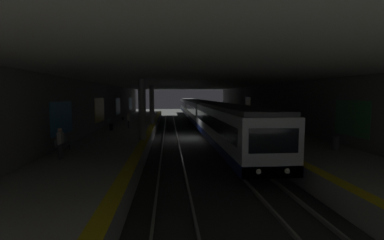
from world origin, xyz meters
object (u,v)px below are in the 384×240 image
person_walking_mid (128,120)px  trash_bin (335,143)px  suitcase_rolling (111,127)px  backpack_on_floor (123,119)px  pillar_far (152,104)px  bench_right_mid (110,122)px  person_waiting_near (60,142)px  bench_right_near (64,143)px  bench_left_near (252,117)px  pillar_near (142,110)px  bench_left_mid (242,114)px  metro_train (199,111)px

person_walking_mid → trash_bin: 18.88m
suitcase_rolling → backpack_on_floor: bearing=3.6°
pillar_far → bench_right_mid: size_ratio=2.68×
person_waiting_near → suitcase_rolling: bearing=-0.8°
suitcase_rolling → bench_right_near: bearing=176.1°
pillar_far → person_walking_mid: 5.19m
person_walking_mid → bench_left_near: bearing=-65.5°
bench_right_mid → backpack_on_floor: 8.09m
pillar_far → suitcase_rolling: size_ratio=4.85×
bench_right_near → bench_right_mid: same height
pillar_far → person_waiting_near: size_ratio=2.76×
bench_right_mid → suitcase_rolling: (-2.79, -0.68, -0.20)m
pillar_far → trash_bin: 20.90m
bench_right_near → backpack_on_floor: bearing=0.0°
backpack_on_floor → person_walking_mid: bearing=-167.3°
suitcase_rolling → backpack_on_floor: (10.87, 0.68, -0.12)m
bench_right_near → person_walking_mid: 11.84m
bench_left_near → suitcase_rolling: suitcase_rolling is taller
bench_left_near → pillar_near: bearing=137.7°
pillar_near → bench_left_mid: bearing=-33.8°
bench_left_near → suitcase_rolling: bearing=117.1°
pillar_far → bench_right_near: pillar_far is taller
bench_left_near → bench_right_near: (-18.47, 17.07, 0.00)m
bench_left_near → backpack_on_floor: bearing=81.8°
backpack_on_floor → suitcase_rolling: bearing=-176.4°
person_walking_mid → backpack_on_floor: 9.55m
metro_train → bench_left_mid: (-0.53, -6.33, -0.45)m
pillar_far → bench_left_near: pillar_far is taller
pillar_far → person_waiting_near: (-17.95, 3.67, -1.38)m
bench_right_near → person_waiting_near: bearing=-163.8°
pillar_far → metro_train: pillar_far is taller
bench_left_mid → backpack_on_floor: 17.27m
pillar_far → person_walking_mid: size_ratio=2.91×
pillar_near → person_waiting_near: bearing=148.9°
metro_train → bench_left_near: bearing=-131.5°
bench_left_near → person_waiting_near: (-20.25, 16.55, 0.37)m
bench_right_near → backpack_on_floor: 20.95m
person_walking_mid → suitcase_rolling: bearing=138.3°
bench_right_near → trash_bin: bearing=-92.6°
pillar_far → bench_right_near: bearing=165.5°
bench_right_near → bench_left_mid: bearing=-35.9°
pillar_far → person_waiting_near: bearing=168.5°
pillar_far → bench_left_near: (2.30, -12.88, -1.75)m
person_waiting_near → trash_bin: size_ratio=1.94×
bench_left_mid → person_walking_mid: person_walking_mid is taller
bench_right_mid → person_walking_mid: bearing=-120.1°
person_walking_mid → trash_bin: size_ratio=1.84×
bench_left_mid → trash_bin: (-24.28, 0.73, -0.10)m
bench_right_near → pillar_far: bearing=-14.5°
bench_left_near → bench_right_mid: bearing=108.2°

